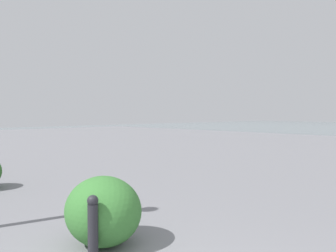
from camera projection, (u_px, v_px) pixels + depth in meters
bollard_near at (93, 228)px, 3.71m from camera, size 0.13×0.13×0.79m
shrub_wide at (103, 211)px, 4.23m from camera, size 1.07×0.96×0.91m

